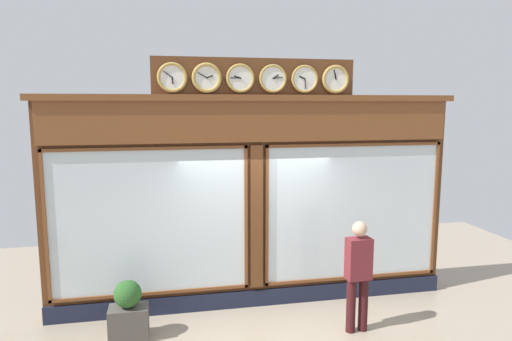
{
  "coord_description": "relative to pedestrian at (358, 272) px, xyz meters",
  "views": [
    {
      "loc": [
        1.44,
        7.15,
        3.38
      ],
      "look_at": [
        0.0,
        0.0,
        2.31
      ],
      "focal_mm": 31.87,
      "sensor_mm": 36.0,
      "label": 1
    }
  ],
  "objects": [
    {
      "name": "shop_facade",
      "position": [
        1.31,
        -1.28,
        0.88
      ],
      "size": [
        6.86,
        0.42,
        4.1
      ],
      "color": "#5B3319",
      "rests_on": "ground_plane"
    },
    {
      "name": "planter_box",
      "position": [
        3.33,
        -0.44,
        -0.69
      ],
      "size": [
        0.56,
        0.36,
        0.48
      ],
      "primitive_type": "cube",
      "color": "#4C4742",
      "rests_on": "ground_plane"
    },
    {
      "name": "pedestrian",
      "position": [
        0.0,
        0.0,
        0.0
      ],
      "size": [
        0.37,
        0.24,
        1.69
      ],
      "color": "#3A1316",
      "rests_on": "ground_plane"
    },
    {
      "name": "planter_shrub",
      "position": [
        3.33,
        -0.44,
        -0.25
      ],
      "size": [
        0.39,
        0.39,
        0.39
      ],
      "primitive_type": "sphere",
      "color": "#285623",
      "rests_on": "planter_box"
    }
  ]
}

